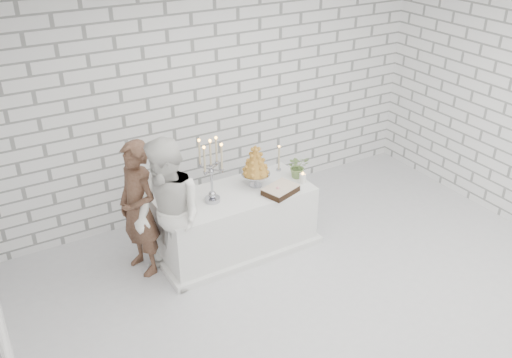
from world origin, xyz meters
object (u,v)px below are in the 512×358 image
(cake_table, at_px, (236,221))
(candelabra, at_px, (211,171))
(groom, at_px, (139,209))
(bride, at_px, (169,217))
(croquembouche, at_px, (256,166))

(cake_table, bearing_deg, candelabra, -175.09)
(groom, height_order, candelabra, groom)
(groom, distance_m, candelabra, 0.88)
(bride, bearing_deg, groom, -166.79)
(cake_table, bearing_deg, groom, 171.38)
(bride, distance_m, croquembouche, 1.25)
(groom, height_order, bride, bride)
(cake_table, distance_m, groom, 1.19)
(cake_table, height_order, croquembouche, croquembouche)
(groom, bearing_deg, bride, 8.73)
(cake_table, relative_size, bride, 1.05)
(bride, bearing_deg, cake_table, 94.15)
(croquembouche, bearing_deg, cake_table, -172.08)
(groom, relative_size, bride, 0.93)
(candelabra, bearing_deg, cake_table, 4.91)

